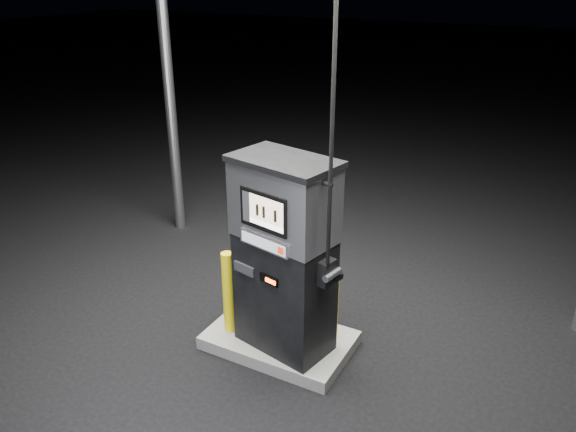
% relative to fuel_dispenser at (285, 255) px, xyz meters
% --- Properties ---
extents(ground, '(80.00, 80.00, 0.00)m').
position_rel_fuel_dispenser_xyz_m(ground, '(-0.12, 0.10, -1.25)').
color(ground, black).
rests_on(ground, ground).
extents(pump_island, '(1.60, 1.00, 0.15)m').
position_rel_fuel_dispenser_xyz_m(pump_island, '(-0.12, 0.10, -1.18)').
color(pump_island, '#5F5F5A').
rests_on(pump_island, ground).
extents(fuel_dispenser, '(1.24, 0.84, 4.45)m').
position_rel_fuel_dispenser_xyz_m(fuel_dispenser, '(0.00, 0.00, 0.00)').
color(fuel_dispenser, black).
rests_on(fuel_dispenser, pump_island).
extents(bollard_left, '(0.14, 0.14, 0.99)m').
position_rel_fuel_dispenser_xyz_m(bollard_left, '(-0.67, -0.08, -0.61)').
color(bollard_left, yellow).
rests_on(bollard_left, pump_island).
extents(bollard_right, '(0.14, 0.14, 0.96)m').
position_rel_fuel_dispenser_xyz_m(bollard_right, '(0.47, 0.21, -0.62)').
color(bollard_right, yellow).
rests_on(bollard_right, pump_island).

